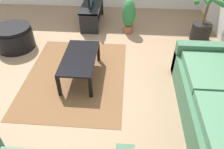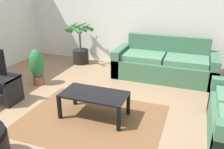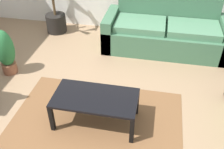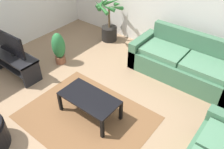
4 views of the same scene
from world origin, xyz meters
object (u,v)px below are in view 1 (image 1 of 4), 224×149
Objects in this scene: tv_stand at (92,11)px; ottoman at (14,37)px; coffee_table at (80,59)px; potted_plant_small at (129,16)px; couch_main at (221,104)px; potted_palm at (204,20)px.

tv_stand is 1.86m from ottoman.
coffee_table is 1.73m from ottoman.
coffee_table is 1.36× the size of potted_plant_small.
coffee_table is at bearing -110.89° from couch_main.
couch_main is 2.00× the size of potted_palm.
tv_stand is 1.46× the size of ottoman.
potted_palm reaches higher than potted_plant_small.
potted_palm reaches higher than coffee_table.
couch_main reaches higher than coffee_table.
coffee_table is 1.83m from potted_plant_small.
couch_main is at bearing -6.75° from potted_palm.
ottoman is at bearing -70.23° from potted_plant_small.
tv_stand is 0.99× the size of potted_palm.
coffee_table is at bearing -25.31° from potted_plant_small.
ottoman is (-1.62, -3.59, -0.07)m from couch_main.
tv_stand is 0.96m from potted_plant_small.
potted_plant_small is at bearing 154.69° from coffee_table.
potted_plant_small is at bearing -152.13° from couch_main.
couch_main is 2.26m from potted_palm.
couch_main is 2.01× the size of tv_stand.
couch_main is at bearing 37.50° from tv_stand.
potted_palm reaches higher than tv_stand.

